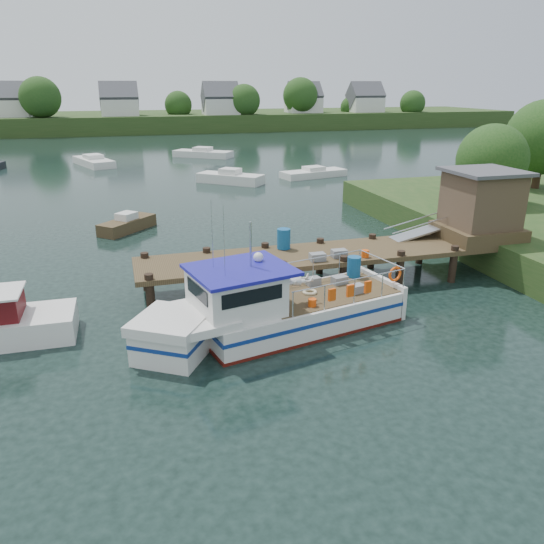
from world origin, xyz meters
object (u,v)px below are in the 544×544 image
object	(u,v)px
lobster_boat	(269,310)
moored_b	(230,178)
moored_d	(94,161)
moored_c	(314,173)
moored_rowboat	(127,224)
moored_far	(203,153)
dock	(429,224)

from	to	relation	value
lobster_boat	moored_b	world-z (taller)	lobster_boat
moored_d	moored_c	bearing A→B (deg)	-24.21
moored_rowboat	moored_c	size ratio (longest dim) A/B	0.56
moored_b	moored_c	bearing A→B (deg)	13.11
lobster_boat	moored_far	size ratio (longest dim) A/B	1.44
moored_rowboat	moored_c	world-z (taller)	moored_rowboat
lobster_boat	moored_rowboat	distance (m)	15.59
moored_rowboat	moored_far	xyz separation A→B (m)	(9.30, 31.04, 0.03)
moored_far	moored_b	bearing A→B (deg)	-70.81
lobster_boat	moored_rowboat	size ratio (longest dim) A/B	2.77
moored_b	moored_far	bearing A→B (deg)	94.16
lobster_boat	moored_b	bearing A→B (deg)	68.20
dock	moored_far	xyz separation A→B (m)	(-3.21, 42.13, -1.82)
lobster_boat	moored_c	bearing A→B (deg)	54.46
lobster_boat	moored_far	bearing A→B (deg)	71.12
moored_far	moored_d	world-z (taller)	moored_far
dock	moored_d	world-z (taller)	dock
moored_b	moored_c	size ratio (longest dim) A/B	0.87
moored_far	moored_d	distance (m)	12.38
moored_c	moored_d	bearing A→B (deg)	143.16
moored_far	dock	bearing A→B (deg)	-64.96
lobster_boat	moored_far	xyz separation A→B (m)	(5.09, 46.04, -0.43)
dock	moored_d	distance (m)	41.48
moored_b	moored_d	size ratio (longest dim) A/B	0.78
lobster_boat	moored_far	world-z (taller)	lobster_boat
dock	moored_rowboat	size ratio (longest dim) A/B	4.69
dock	moored_d	bearing A→B (deg)	111.34
lobster_boat	dock	bearing A→B (deg)	12.69
dock	moored_far	distance (m)	42.29
dock	lobster_boat	size ratio (longest dim) A/B	1.69
moored_rowboat	moored_b	bearing A→B (deg)	39.71
moored_b	moored_c	xyz separation A→B (m)	(7.89, 1.03, -0.11)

